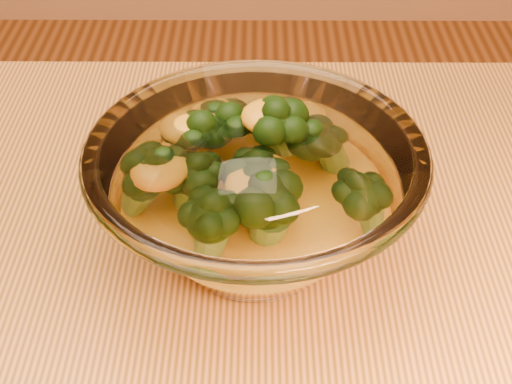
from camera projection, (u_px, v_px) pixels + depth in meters
glass_bowl at (256, 198)px, 0.52m from camera, size 0.25×0.25×0.11m
cheese_sauce at (256, 220)px, 0.54m from camera, size 0.14×0.14×0.04m
broccoli_heap at (247, 169)px, 0.52m from camera, size 0.17×0.16×0.08m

